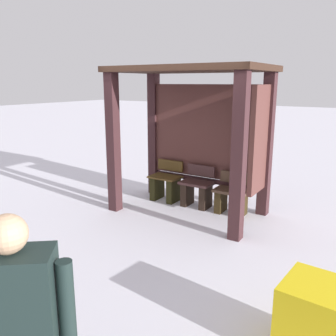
{
  "coord_description": "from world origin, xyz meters",
  "views": [
    {
      "loc": [
        2.94,
        -5.24,
        2.24
      ],
      "look_at": [
        -0.04,
        -0.59,
        0.91
      ],
      "focal_mm": 38.25,
      "sensor_mm": 36.0,
      "label": 1
    }
  ],
  "objects": [
    {
      "name": "bench_right_inside",
      "position": [
        0.68,
        0.33,
        0.29
      ],
      "size": [
        0.58,
        0.37,
        0.72
      ],
      "color": "#4B3526",
      "rests_on": "ground"
    },
    {
      "name": "ground_plane",
      "position": [
        0.0,
        0.0,
        0.0
      ],
      "size": [
        60.0,
        60.0,
        0.0
      ],
      "primitive_type": "plane",
      "color": "silver"
    },
    {
      "name": "bus_shelter",
      "position": [
        0.1,
        0.19,
        1.68
      ],
      "size": [
        2.58,
        1.52,
        2.49
      ],
      "color": "#381E21",
      "rests_on": "ground"
    },
    {
      "name": "grit_bin",
      "position": [
        2.66,
        -2.44,
        0.33
      ],
      "size": [
        0.74,
        0.62,
        0.66
      ],
      "primitive_type": "cube",
      "rotation": [
        0.0,
        0.0,
        -0.08
      ],
      "color": "yellow",
      "rests_on": "ground"
    },
    {
      "name": "bench_center_inside",
      "position": [
        0.0,
        0.33,
        0.3
      ],
      "size": [
        0.58,
        0.38,
        0.75
      ],
      "color": "#432928",
      "rests_on": "ground"
    },
    {
      "name": "bench_left_inside",
      "position": [
        -0.68,
        0.33,
        0.3
      ],
      "size": [
        0.58,
        0.41,
        0.76
      ],
      "color": "#503A19",
      "rests_on": "ground"
    },
    {
      "name": "person_walking",
      "position": [
        1.35,
        -4.27,
        0.93
      ],
      "size": [
        0.54,
        0.5,
        1.6
      ],
      "color": "#1C2B28",
      "rests_on": "ground"
    }
  ]
}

